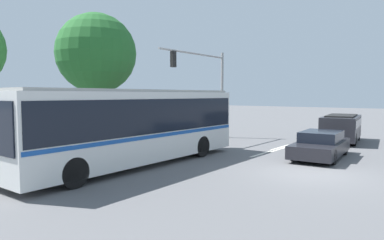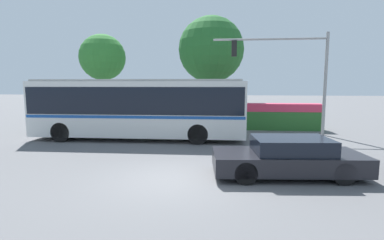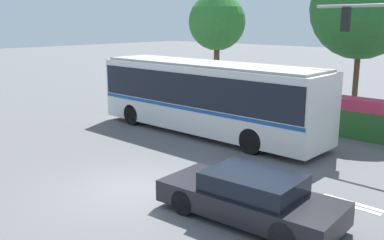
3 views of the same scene
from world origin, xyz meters
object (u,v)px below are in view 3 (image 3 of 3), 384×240
Objects in this scene: city_bus at (207,94)px; street_tree_left at (217,22)px; sedan_foreground at (250,197)px; street_tree_centre at (362,8)px.

street_tree_left is at bearing -53.85° from city_bus.
street_tree_centre is at bearing -81.96° from sedan_foreground.
sedan_foreground is at bearing -77.31° from street_tree_centre.
sedan_foreground is 0.60× the size of street_tree_centre.
city_bus is at bearing -53.23° from street_tree_left.
street_tree_centre is (-2.89, 12.85, 4.90)m from sedan_foreground.
street_tree_left reaches higher than sedan_foreground.
city_bus is 8.68m from sedan_foreground.
city_bus is 1.71× the size of street_tree_left.
sedan_foreground is at bearing -46.66° from street_tree_left.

